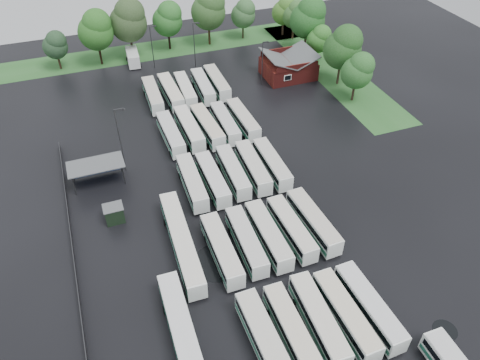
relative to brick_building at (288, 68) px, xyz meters
name	(u,v)px	position (x,y,z in m)	size (l,w,h in m)	color
ground	(258,255)	(-24.00, -42.77, -1.87)	(160.00, 160.00, 0.00)	black
brick_building	(288,68)	(0.00, 0.00, 0.00)	(10.07, 8.60, 5.39)	maroon
wash_shed	(96,166)	(-41.20, -20.74, 1.12)	(8.20, 4.20, 3.58)	#2D2D30
utility_hut	(114,214)	(-40.20, -30.17, -0.55)	(2.70, 2.20, 2.62)	black
grass_strip_north	(160,49)	(-22.00, 22.03, -1.86)	(80.00, 10.00, 0.01)	#275B25
grass_strip_east	(330,68)	(10.00, 0.03, -1.86)	(10.00, 50.00, 0.01)	#275B25
west_fence	(73,253)	(-46.20, -34.77, -1.27)	(0.10, 50.00, 1.20)	#2D2D30
bus_r1c0	(265,340)	(-28.31, -55.26, -0.12)	(2.59, 11.46, 3.18)	white
bus_r1c1	(291,329)	(-25.11, -55.04, -0.21)	(2.38, 10.80, 3.00)	white
bus_r1c2	(319,319)	(-21.83, -55.00, -0.15)	(2.81, 11.31, 3.13)	white
bus_r1c3	(345,315)	(-18.78, -55.48, -0.16)	(2.57, 11.18, 3.10)	white
bus_r1c4	(369,306)	(-15.75, -55.47, -0.16)	(2.76, 11.23, 3.10)	white
bus_r2c0	(222,250)	(-28.54, -41.81, -0.16)	(2.43, 11.14, 3.10)	white
bus_r2c1	(246,241)	(-25.11, -41.48, -0.21)	(2.59, 10.89, 3.02)	white
bus_r2c2	(268,235)	(-22.08, -41.55, -0.16)	(2.38, 11.12, 3.10)	white
bus_r2c3	(291,229)	(-18.75, -41.48, -0.21)	(2.61, 10.89, 3.02)	white
bus_r2c4	(313,221)	(-15.47, -41.34, -0.16)	(2.88, 11.25, 3.11)	white
bus_r3c0	(192,182)	(-28.46, -27.89, -0.17)	(2.69, 11.14, 3.08)	white
bus_r3c1	(213,179)	(-25.38, -28.24, -0.20)	(2.32, 10.86, 3.02)	white
bus_r3c2	(233,172)	(-21.99, -27.66, -0.20)	(2.65, 10.97, 3.04)	white
bus_r3c3	(253,167)	(-18.77, -27.70, -0.17)	(2.78, 11.17, 3.09)	white
bus_r3c4	(272,164)	(-15.70, -27.92, -0.20)	(2.47, 10.94, 3.04)	white
bus_r4c0	(171,134)	(-28.40, -14.66, -0.17)	(2.53, 11.10, 3.08)	white
bus_r4c1	(189,128)	(-25.05, -14.17, -0.13)	(2.57, 11.40, 3.17)	white
bus_r4c2	(207,126)	(-21.98, -14.63, -0.12)	(2.99, 11.48, 3.17)	white
bus_r4c3	(225,123)	(-18.78, -14.64, -0.21)	(2.49, 10.88, 3.02)	white
bus_r4c4	(243,120)	(-15.51, -14.70, -0.18)	(2.58, 11.03, 3.06)	white
bus_r5c0	(153,95)	(-28.45, -0.94, -0.19)	(2.66, 10.99, 3.04)	white
bus_r5c1	(171,92)	(-25.02, -1.04, -0.13)	(2.61, 11.39, 3.16)	white
bus_r5c2	(185,90)	(-22.17, -1.09, -0.21)	(2.79, 10.93, 3.02)	white
bus_r5c3	(203,86)	(-18.61, -1.00, -0.19)	(2.81, 11.06, 3.05)	white
bus_r5c4	(217,83)	(-15.59, -0.50, -0.16)	(2.60, 11.21, 3.11)	white
artic_bus_west_b	(182,242)	(-32.91, -38.78, -0.14)	(2.96, 16.85, 3.11)	white
artic_bus_west_c	(185,342)	(-36.21, -52.50, -0.14)	(2.76, 16.85, 3.12)	white
minibus	(133,57)	(-29.00, 16.86, -0.30)	(2.85, 6.62, 2.83)	white
tree_north_0	(56,45)	(-43.85, 19.86, 3.54)	(5.08, 5.07, 8.40)	#372319
tree_north_1	(96,29)	(-35.29, 18.89, 5.92)	(7.31, 7.31, 12.10)	black
tree_north_2	(129,20)	(-28.25, 20.05, 6.58)	(7.92, 7.92, 13.12)	black
tree_north_3	(168,19)	(-19.57, 21.38, 5.19)	(6.63, 6.63, 10.97)	black
tree_north_4	(209,9)	(-10.31, 20.54, 6.39)	(7.75, 7.75, 12.83)	#302010
tree_north_5	(244,13)	(-1.84, 21.07, 4.15)	(5.65, 5.65, 9.36)	black
tree_north_6	(285,11)	(7.85, 19.56, 4.07)	(5.58, 5.57, 9.23)	#37261B
tree_east_0	(358,70)	(7.69, -13.22, 4.43)	(5.91, 5.91, 9.79)	#312219
tree_east_1	(344,47)	(8.30, -6.46, 6.02)	(7.40, 7.40, 12.25)	#392B1F
tree_east_2	(320,39)	(8.67, 3.60, 3.53)	(5.06, 5.06, 8.39)	black
tree_east_3	(309,17)	(8.38, 8.68, 6.30)	(7.66, 7.66, 12.69)	#342319
tree_east_4	(295,14)	(9.22, 16.79, 4.01)	(5.53, 5.52, 9.14)	#332214
lamp_post_ne	(263,60)	(-6.41, -1.54, 3.43)	(1.40, 0.27, 9.12)	#2D2D30
lamp_post_nw	(120,136)	(-36.80, -19.31, 4.49)	(1.69, 0.33, 10.94)	#2D2D30
lamp_post_back_w	(152,44)	(-25.04, 13.33, 3.47)	(1.42, 0.28, 9.20)	#2D2D30
lamp_post_back_e	(195,42)	(-16.68, 10.65, 3.75)	(1.49, 0.29, 9.67)	#2D2D30
puddle_2	(218,262)	(-29.25, -42.20, -1.86)	(6.41, 6.41, 0.01)	black
puddle_3	(270,245)	(-21.88, -41.89, -1.86)	(3.06, 3.06, 0.01)	black
puddle_4	(445,330)	(-8.61, -60.16, -1.86)	(2.76, 2.76, 0.01)	black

